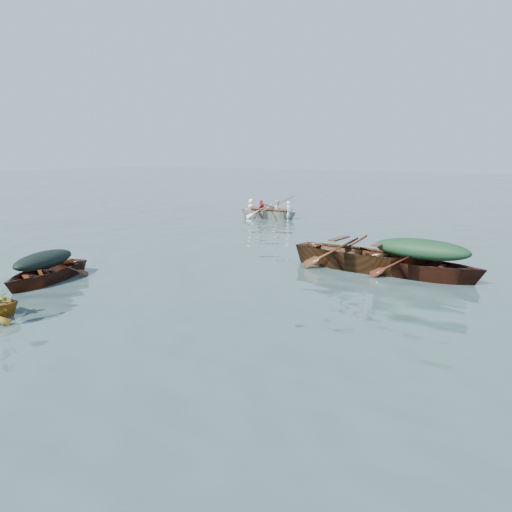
{
  "coord_description": "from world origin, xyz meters",
  "views": [
    {
      "loc": [
        6.91,
        -8.11,
        3.16
      ],
      "look_at": [
        0.07,
        2.44,
        0.5
      ],
      "focal_mm": 35.0,
      "sensor_mm": 36.0,
      "label": 1
    }
  ],
  "objects": [
    {
      "name": "rowed_boat",
      "position": [
        -5.38,
        12.03,
        0.0
      ],
      "size": [
        3.99,
        1.39,
        0.92
      ],
      "primitive_type": "imported",
      "rotation": [
        0.0,
        0.0,
        1.62
      ],
      "color": "beige",
      "rests_on": "ground"
    },
    {
      "name": "dark_covered_boat",
      "position": [
        -3.86,
        -0.99,
        0.0
      ],
      "size": [
        2.08,
        3.6,
        0.83
      ],
      "primitive_type": "imported",
      "rotation": [
        0.0,
        0.0,
        0.26
      ],
      "color": "#4F2012",
      "rests_on": "ground"
    },
    {
      "name": "oars",
      "position": [
        -5.38,
        12.03,
        0.49
      ],
      "size": [
        0.74,
        2.63,
        0.06
      ],
      "primitive_type": null,
      "rotation": [
        0.0,
        0.0,
        1.62
      ],
      "color": "brown",
      "rests_on": "rowed_boat"
    },
    {
      "name": "thwart_benches",
      "position": [
        2.1,
        4.46,
        0.65
      ],
      "size": [
        2.65,
        1.17,
        0.04
      ],
      "primitive_type": null,
      "rotation": [
        0.0,
        0.0,
        1.49
      ],
      "color": "#441E0F",
      "rests_on": "open_wooden_boat"
    },
    {
      "name": "open_wooden_boat",
      "position": [
        2.1,
        4.46,
        0.0
      ],
      "size": [
        5.28,
        2.03,
        1.26
      ],
      "primitive_type": "imported",
      "rotation": [
        0.0,
        0.0,
        1.49
      ],
      "color": "#523014",
      "rests_on": "ground"
    },
    {
      "name": "ground",
      "position": [
        0.0,
        0.0,
        0.0
      ],
      "size": [
        140.0,
        140.0,
        0.0
      ],
      "primitive_type": "plane",
      "color": "#39504C",
      "rests_on": "ground"
    },
    {
      "name": "green_tarp_boat",
      "position": [
        3.73,
        4.42,
        0.0
      ],
      "size": [
        4.39,
        1.45,
        1.02
      ],
      "primitive_type": "imported",
      "rotation": [
        0.0,
        0.0,
        1.55
      ],
      "color": "#4D1B12",
      "rests_on": "ground"
    },
    {
      "name": "rowers",
      "position": [
        -5.38,
        12.03,
        0.84
      ],
      "size": [
        2.81,
        1.21,
        0.76
      ],
      "primitive_type": "imported",
      "rotation": [
        0.0,
        0.0,
        1.62
      ],
      "color": "white",
      "rests_on": "rowed_boat"
    },
    {
      "name": "green_tarp_cover",
      "position": [
        3.73,
        4.42,
        0.77
      ],
      "size": [
        2.42,
        0.8,
        0.52
      ],
      "primitive_type": "ellipsoid",
      "rotation": [
        0.0,
        0.0,
        1.55
      ],
      "color": "#153519",
      "rests_on": "green_tarp_boat"
    },
    {
      "name": "dark_tarp_cover",
      "position": [
        -3.86,
        -0.99,
        0.61
      ],
      "size": [
        1.14,
        1.98,
        0.4
      ],
      "primitive_type": "ellipsoid",
      "rotation": [
        0.0,
        0.0,
        0.26
      ],
      "color": "black",
      "rests_on": "dark_covered_boat"
    }
  ]
}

